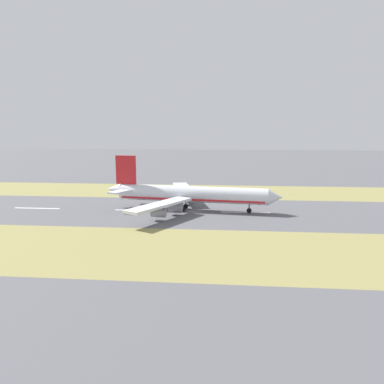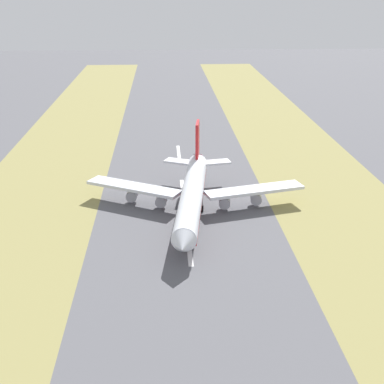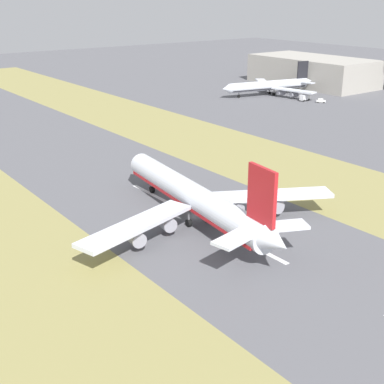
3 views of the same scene
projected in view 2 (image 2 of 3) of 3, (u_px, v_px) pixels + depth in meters
ground_plane at (186, 217)px, 148.28m from camera, size 800.00×800.00×0.00m
grass_median_west at (345, 213)px, 150.62m from camera, size 40.00×600.00×0.01m
grass_median_east at (21, 221)px, 145.95m from camera, size 40.00×600.00×0.01m
centreline_dash_near at (179, 152)px, 205.05m from camera, size 1.20×18.00×0.01m
centreline_dash_mid at (183, 190)px, 167.86m from camera, size 1.20×18.00×0.01m
centreline_dash_far at (189, 248)px, 130.67m from camera, size 1.20×18.00×0.01m
airplane_main_jet at (192, 193)px, 148.94m from camera, size 63.66×67.17×20.20m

